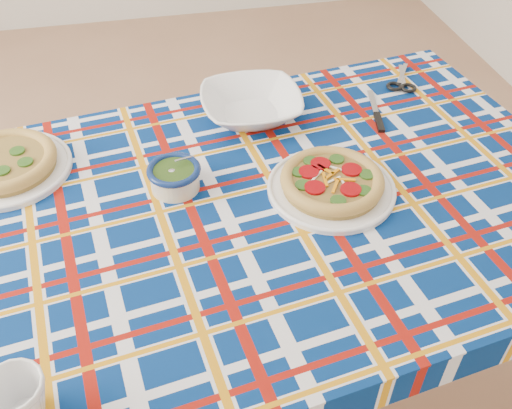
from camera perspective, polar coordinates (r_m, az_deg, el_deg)
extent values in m
plane|color=#966A4D|center=(2.05, -14.13, -5.84)|extent=(4.00, 4.00, 0.00)
cube|color=brown|center=(1.21, -0.35, -0.67)|extent=(1.56, 1.10, 0.04)
cylinder|color=brown|center=(1.95, 14.38, 4.11)|extent=(0.05, 0.05, 0.64)
imported|color=white|center=(1.44, -0.48, 9.89)|extent=(0.25, 0.25, 0.06)
imported|color=white|center=(0.93, -22.63, -17.58)|extent=(0.10, 0.10, 0.08)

